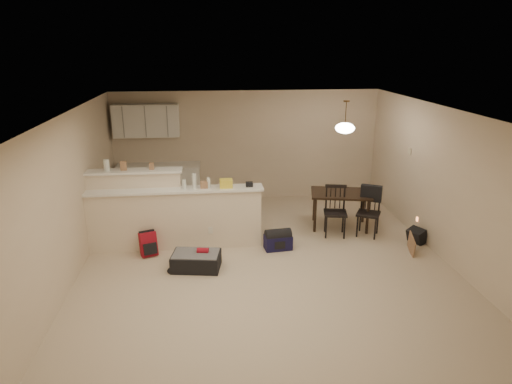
{
  "coord_description": "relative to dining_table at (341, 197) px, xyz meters",
  "views": [
    {
      "loc": [
        -0.9,
        -6.7,
        3.47
      ],
      "look_at": [
        -0.1,
        0.7,
        1.05
      ],
      "focal_mm": 32.0,
      "sensor_mm": 36.0,
      "label": 1
    }
  ],
  "objects": [
    {
      "name": "breakfast_bar",
      "position": [
        -3.42,
        -0.53,
        -0.02
      ],
      "size": [
        3.08,
        0.58,
        1.39
      ],
      "color": "beige",
      "rests_on": "ground"
    },
    {
      "name": "extra_item_x",
      "position": [
        -2.98,
        -0.61,
        0.54
      ],
      "size": [
        0.07,
        0.07,
        0.16
      ],
      "primitive_type": "cylinder",
      "color": "silver",
      "rests_on": "breakfast_bar"
    },
    {
      "name": "cereal_box",
      "position": [
        -4.02,
        -0.39,
        0.84
      ],
      "size": [
        0.1,
        0.07,
        0.16
      ],
      "primitive_type": "cube",
      "color": "#996F4F",
      "rests_on": "breakfast_bar"
    },
    {
      "name": "kitchen_counter",
      "position": [
        -3.66,
        1.68,
        -0.18
      ],
      "size": [
        1.8,
        0.6,
        0.9
      ],
      "primitive_type": "cube",
      "color": "white",
      "rests_on": "ground"
    },
    {
      "name": "small_box",
      "position": [
        -3.54,
        -0.39,
        0.82
      ],
      "size": [
        0.08,
        0.06,
        0.12
      ],
      "primitive_type": "cube",
      "color": "#996F4F",
      "rests_on": "breakfast_bar"
    },
    {
      "name": "thermostat",
      "position": [
        1.33,
        0.04,
        0.87
      ],
      "size": [
        0.02,
        0.12,
        0.12
      ],
      "primitive_type": "cube",
      "color": "beige",
      "rests_on": "room"
    },
    {
      "name": "dining_table",
      "position": [
        0.0,
        0.0,
        0.0
      ],
      "size": [
        1.28,
        0.98,
        0.72
      ],
      "rotation": [
        0.0,
        0.0,
        -0.2
      ],
      "color": "black",
      "rests_on": "ground"
    },
    {
      "name": "pendant_lamp",
      "position": [
        -0.0,
        -0.0,
        1.36
      ],
      "size": [
        0.36,
        0.36,
        0.62
      ],
      "color": "brown",
      "rests_on": "room"
    },
    {
      "name": "cardboard_sheet",
      "position": [
        0.9,
        -1.33,
        -0.47
      ],
      "size": [
        0.1,
        0.41,
        0.32
      ],
      "primitive_type": "cube",
      "rotation": [
        0.0,
        0.0,
        1.39
      ],
      "color": "#996F4F",
      "rests_on": "ground"
    },
    {
      "name": "jar",
      "position": [
        -4.3,
        -0.39,
        0.86
      ],
      "size": [
        0.1,
        0.1,
        0.2
      ],
      "primitive_type": "cylinder",
      "color": "silver",
      "rests_on": "breakfast_bar"
    },
    {
      "name": "extra_item_y",
      "position": [
        -2.64,
        -0.61,
        0.52
      ],
      "size": [
        0.13,
        0.1,
        0.12
      ],
      "primitive_type": "cube",
      "color": "#996F4F",
      "rests_on": "breakfast_bar"
    },
    {
      "name": "red_backpack",
      "position": [
        -3.63,
        -0.9,
        -0.42
      ],
      "size": [
        0.32,
        0.26,
        0.41
      ],
      "primitive_type": "cube",
      "rotation": [
        0.0,
        0.0,
        0.37
      ],
      "color": "maroon",
      "rests_on": "ground"
    },
    {
      "name": "suitcase",
      "position": [
        -2.8,
        -1.49,
        -0.5
      ],
      "size": [
        0.83,
        0.61,
        0.26
      ],
      "primitive_type": "cube",
      "rotation": [
        0.0,
        0.0,
        -0.16
      ],
      "color": "black",
      "rests_on": "ground"
    },
    {
      "name": "black_daypack",
      "position": [
        1.19,
        -0.9,
        -0.5
      ],
      "size": [
        0.32,
        0.36,
        0.26
      ],
      "primitive_type": "cube",
      "rotation": [
        0.0,
        0.0,
        2.01
      ],
      "color": "black",
      "rests_on": "ground"
    },
    {
      "name": "room",
      "position": [
        -1.66,
        -1.51,
        0.62
      ],
      "size": [
        7.0,
        7.02,
        2.5
      ],
      "color": "#C7B299",
      "rests_on": "ground"
    },
    {
      "name": "dining_chair_near",
      "position": [
        -0.21,
        -0.41,
        -0.15
      ],
      "size": [
        0.49,
        0.47,
        0.96
      ],
      "primitive_type": null,
      "rotation": [
        0.0,
        0.0,
        -0.19
      ],
      "color": "black",
      "rests_on": "ground"
    },
    {
      "name": "navy_duffel",
      "position": [
        -1.38,
        -0.9,
        -0.5
      ],
      "size": [
        0.5,
        0.31,
        0.26
      ],
      "primitive_type": "cube",
      "rotation": [
        0.0,
        0.0,
        0.11
      ],
      "color": "#15133D",
      "rests_on": "ground"
    },
    {
      "name": "pouch",
      "position": [
        -1.85,
        -0.61,
        0.5
      ],
      "size": [
        0.12,
        0.1,
        0.08
      ],
      "primitive_type": "cube",
      "color": "#996F4F",
      "rests_on": "breakfast_bar"
    },
    {
      "name": "upper_cabinets",
      "position": [
        -3.86,
        1.81,
        1.27
      ],
      "size": [
        1.4,
        0.34,
        0.7
      ],
      "primitive_type": "cube",
      "color": "white",
      "rests_on": "room"
    },
    {
      "name": "dining_chair_far",
      "position": [
        0.4,
        -0.48,
        -0.16
      ],
      "size": [
        0.54,
        0.53,
        0.93
      ],
      "primitive_type": null,
      "rotation": [
        0.0,
        0.0,
        -0.49
      ],
      "color": "black",
      "rests_on": "ground"
    },
    {
      "name": "bottle_b",
      "position": [
        -2.56,
        -0.61,
        0.55
      ],
      "size": [
        0.06,
        0.06,
        0.18
      ],
      "primitive_type": "cylinder",
      "color": "silver",
      "rests_on": "breakfast_bar"
    },
    {
      "name": "bag_lump",
      "position": [
        -2.26,
        -0.61,
        0.53
      ],
      "size": [
        0.22,
        0.18,
        0.14
      ],
      "primitive_type": "cube",
      "color": "#996F4F",
      "rests_on": "breakfast_bar"
    },
    {
      "name": "bottle_a",
      "position": [
        -2.81,
        -0.61,
        0.59
      ],
      "size": [
        0.07,
        0.07,
        0.26
      ],
      "primitive_type": "cylinder",
      "color": "silver",
      "rests_on": "breakfast_bar"
    }
  ]
}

